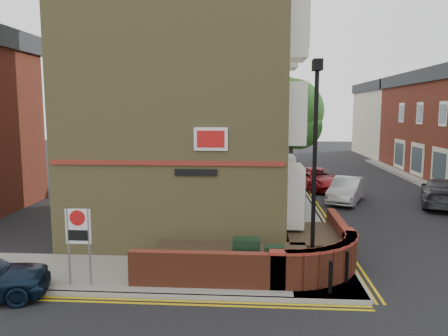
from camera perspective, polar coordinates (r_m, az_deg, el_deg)
ground at (r=12.18m, az=4.25°, el=-16.96°), size 120.00×120.00×0.00m
pavement_corner at (r=13.96m, az=-10.72°, el=-13.51°), size 13.00×3.00×0.12m
pavement_main at (r=27.61m, az=8.28°, el=-2.88°), size 2.00×32.00×0.12m
kerb_side at (r=12.62m, az=-12.51°, el=-15.91°), size 13.00×0.15×0.12m
kerb_main_near at (r=27.71m, az=10.34°, el=-2.89°), size 0.15×32.00×0.12m
yellow_lines_side at (r=12.42m, az=-12.84°, el=-16.59°), size 13.00×0.28×0.01m
yellow_lines_main at (r=27.74m, az=10.86°, el=-3.00°), size 0.28×32.00×0.01m
corner_building at (r=19.31m, az=-4.29°, el=11.07°), size 8.95×10.40×13.60m
garden_wall at (r=14.49m, az=4.21°, el=-12.84°), size 6.80×6.00×1.20m
lamppost at (r=12.51m, az=11.73°, el=-0.43°), size 0.25×0.50×6.30m
utility_cabinet_large at (r=13.12m, az=2.92°, el=-11.71°), size 0.80×0.45×1.20m
utility_cabinet_small at (r=12.86m, az=6.54°, el=-12.39°), size 0.55×0.40×1.10m
bollard_near at (r=12.50m, az=13.74°, el=-13.66°), size 0.11×0.11×0.90m
bollard_far at (r=13.35m, az=15.75°, el=-12.34°), size 0.11×0.11×0.90m
zone_sign at (r=13.03m, az=-18.49°, el=-7.99°), size 0.72×0.07×2.20m
far_terrace_cream at (r=51.21m, az=20.66°, el=6.02°), size 5.40×12.40×8.00m
tree_near at (r=25.21m, az=8.81°, el=6.73°), size 3.64×3.65×6.70m
tree_mid at (r=33.19m, az=7.68°, el=7.80°), size 4.03×4.03×7.42m
tree_far at (r=41.17m, az=6.96°, el=7.37°), size 3.81×3.81×7.00m
traffic_light_assembly at (r=36.23m, az=7.95°, el=3.96°), size 0.20×0.16×4.20m
silver_car_near at (r=24.94m, az=15.73°, el=-2.78°), size 2.91×4.37×1.36m
red_car_main at (r=28.62m, az=12.08°, el=-1.36°), size 3.61×5.27×1.34m
grey_car_far at (r=25.79m, az=26.63°, el=-2.85°), size 3.63×5.44×1.46m
silver_car_far at (r=27.58m, az=26.54°, el=-2.41°), size 2.24×3.97×1.27m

